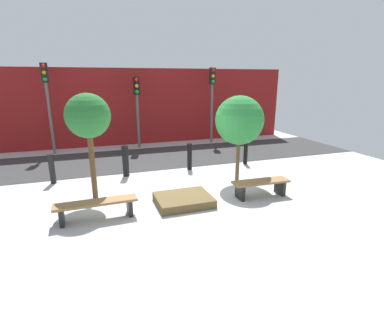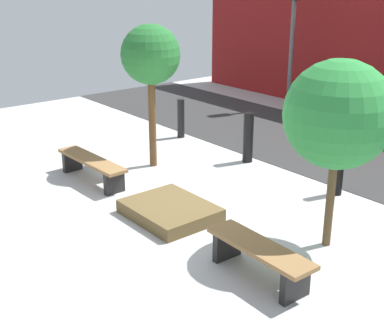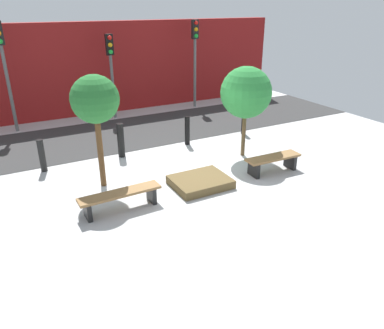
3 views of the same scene
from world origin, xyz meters
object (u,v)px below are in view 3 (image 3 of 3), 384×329
(bollard_left, at_px, (121,140))
(traffic_light_west, at_px, (3,58))
(bollard_center, at_px, (187,130))
(bench_left, at_px, (120,197))
(planter_bed, at_px, (200,182))
(tree_behind_right_bench, at_px, (246,93))
(tree_behind_left_bench, at_px, (95,101))
(traffic_light_mid_west, at_px, (111,61))
(bollard_far_left, at_px, (42,156))
(bench_right, at_px, (273,161))
(bollard_right, at_px, (244,122))
(traffic_light_mid_east, at_px, (195,48))

(bollard_left, xyz_separation_m, traffic_light_west, (-2.60, 4.21, 2.10))
(bollard_left, xyz_separation_m, bollard_center, (2.27, 0.00, -0.04))
(bench_left, height_order, planter_bed, bench_left)
(tree_behind_right_bench, bearing_deg, bollard_left, 153.32)
(tree_behind_left_bench, distance_m, traffic_light_mid_west, 6.27)
(tree_behind_right_bench, bearing_deg, bench_left, -162.11)
(bench_left, xyz_separation_m, bollard_far_left, (-1.22, 3.09, 0.14))
(bench_right, relative_size, traffic_light_mid_west, 0.50)
(bench_left, height_order, tree_behind_left_bench, tree_behind_left_bench)
(planter_bed, xyz_separation_m, bollard_center, (1.14, 2.89, 0.37))
(tree_behind_left_bench, height_order, bollard_left, tree_behind_left_bench)
(bollard_far_left, bearing_deg, traffic_light_mid_west, 50.95)
(bollard_right, bearing_deg, planter_bed, -139.73)
(planter_bed, height_order, bollard_right, bollard_right)
(bench_left, bearing_deg, bollard_left, 69.39)
(bench_left, relative_size, bollard_left, 1.80)
(bench_left, distance_m, bollard_right, 6.40)
(planter_bed, bearing_deg, traffic_light_west, 117.75)
(bench_right, height_order, traffic_light_west, traffic_light_west)
(bench_left, bearing_deg, traffic_light_mid_west, 71.53)
(planter_bed, height_order, bollard_center, bollard_center)
(bench_right, distance_m, bollard_far_left, 6.40)
(bench_left, distance_m, bench_right, 4.39)
(tree_behind_left_bench, bearing_deg, bench_left, -90.00)
(bench_left, xyz_separation_m, planter_bed, (2.19, 0.20, -0.22))
(tree_behind_right_bench, distance_m, bollard_left, 3.99)
(tree_behind_left_bench, bearing_deg, traffic_light_west, 104.67)
(bench_left, relative_size, bollard_right, 2.19)
(bench_right, xyz_separation_m, bollard_right, (1.22, 3.09, 0.10))
(tree_behind_left_bench, bearing_deg, bollard_left, 57.74)
(tree_behind_left_bench, height_order, traffic_light_mid_west, traffic_light_mid_west)
(planter_bed, relative_size, bollard_far_left, 1.53)
(bollard_far_left, relative_size, traffic_light_mid_east, 0.25)
(bollard_center, height_order, traffic_light_mid_east, traffic_light_mid_east)
(bench_right, relative_size, planter_bed, 1.14)
(bench_left, height_order, bollard_left, bollard_left)
(bollard_left, relative_size, bollard_right, 1.22)
(planter_bed, relative_size, bollard_right, 1.66)
(tree_behind_left_bench, xyz_separation_m, traffic_light_mid_east, (5.92, 5.88, 0.32))
(traffic_light_west, relative_size, traffic_light_mid_west, 1.17)
(tree_behind_right_bench, distance_m, bollard_center, 2.46)
(bollard_far_left, relative_size, bollard_left, 0.89)
(bench_left, height_order, bollard_right, bollard_right)
(tree_behind_right_bench, distance_m, traffic_light_west, 8.37)
(bench_left, relative_size, bollard_far_left, 2.03)
(tree_behind_right_bench, distance_m, bollard_right, 2.57)
(planter_bed, bearing_deg, bench_right, -5.21)
(bollard_right, xyz_separation_m, traffic_light_mid_east, (0.32, 4.21, 2.13))
(bench_right, bearing_deg, planter_bed, 176.52)
(tree_behind_left_bench, xyz_separation_m, bollard_far_left, (-1.22, 1.67, -1.77))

